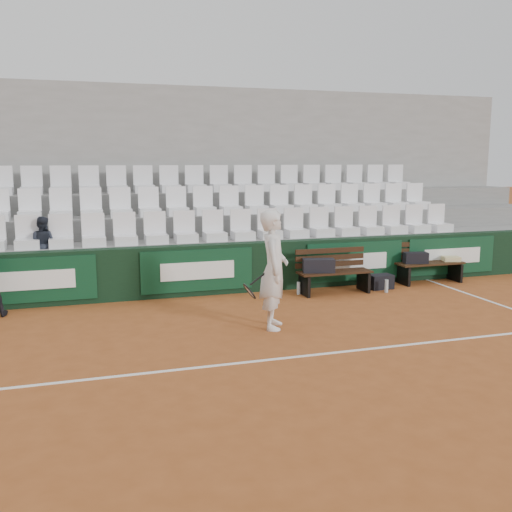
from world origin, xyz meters
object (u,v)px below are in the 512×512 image
Objects in this scene: bench_right at (429,272)px; water_bottle_near at (299,288)px; sports_bag_left at (319,266)px; spectator_c at (41,220)px; water_bottle_far at (386,286)px; tennis_player at (274,270)px; sports_bag_right at (416,258)px; sports_bag_ground at (381,282)px; bench_left at (334,282)px.

bench_right reaches higher than water_bottle_near.
water_bottle_near is at bearing 163.08° from sports_bag_left.
spectator_c reaches higher than water_bottle_near.
tennis_player reaches higher than water_bottle_far.
tennis_player is (-3.99, -2.19, 0.38)m from sports_bag_right.
water_bottle_near is at bearing 167.83° from water_bottle_far.
tennis_player is (-3.03, -1.97, 0.79)m from sports_bag_ground.
sports_bag_right reaches higher than sports_bag_ground.
sports_bag_left is (-0.35, -0.00, 0.36)m from bench_left.
sports_bag_ground is (1.44, 0.07, -0.43)m from sports_bag_left.
bench_left is at bearing -171.73° from sports_bag_right.
bench_left is 2.09m from sports_bag_right.
sports_bag_right is at bearing 3.79° from water_bottle_near.
tennis_player is at bearing -121.34° from water_bottle_near.
spectator_c is at bearing 166.94° from sports_bag_left.
spectator_c is at bearing 167.24° from water_bottle_near.
sports_bag_left reaches higher than sports_bag_ground.
spectator_c reaches higher than water_bottle_far.
tennis_player is (-1.95, -1.89, 0.72)m from bench_left.
water_bottle_near is at bearing -169.52° from spectator_c.
spectator_c reaches higher than sports_bag_right.
sports_bag_ground is at bearing -1.33° from water_bottle_near.
tennis_player is at bearing -130.15° from sports_bag_left.
bench_left is 0.50m from sports_bag_left.
spectator_c is at bearing 170.31° from sports_bag_ground.
sports_bag_left reaches higher than water_bottle_far.
bench_right is 4.92m from tennis_player.
sports_bag_right is at bearing 28.76° from tennis_player.
spectator_c reaches higher than sports_bag_ground.
bench_right is 2.41× the size of sports_bag_left.
sports_bag_left is at bearing -172.92° from sports_bag_right.
sports_bag_right is 0.27× the size of tennis_player.
sports_bag_ground is (-1.32, -0.22, -0.08)m from bench_right.
bench_left is 2.81m from tennis_player.
spectator_c is (-6.55, 1.46, 1.39)m from water_bottle_far.
sports_bag_left is at bearing -173.90° from bench_right.
sports_bag_left is 1.27× the size of sports_bag_ground.
tennis_player is at bearing 162.35° from spectator_c.
spectator_c is (-7.56, 0.90, 0.96)m from sports_bag_right.
sports_bag_right is 1.92× the size of water_bottle_far.
water_bottle_far is at bearing -157.89° from bench_right.
sports_bag_ground is 0.26× the size of tennis_player.
sports_bag_right is 1.03× the size of sports_bag_ground.
sports_bag_ground is 3.70m from tennis_player.
bench_right is 0.50m from sports_bag_right.
bench_left is at bearing 0.07° from sports_bag_left.
bench_left and bench_right have the same top height.
water_bottle_near is 0.96× the size of water_bottle_far.
bench_left is at bearing -8.87° from water_bottle_near.
sports_bag_right is 0.48× the size of spectator_c.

